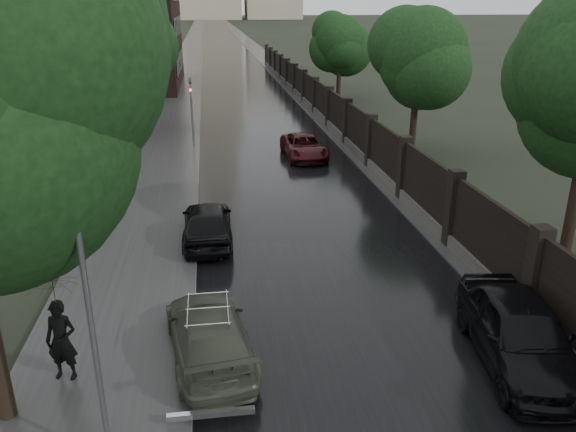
% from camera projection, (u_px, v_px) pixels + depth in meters
% --- Properties ---
extents(road, '(8.00, 420.00, 0.02)m').
position_uv_depth(road, '(215.00, 28.00, 185.24)').
color(road, black).
rests_on(road, ground).
extents(sidewalk_left, '(4.00, 420.00, 0.16)m').
position_uv_depth(sidewalk_left, '(197.00, 28.00, 184.43)').
color(sidewalk_left, '#2D2D2D').
rests_on(sidewalk_left, ground).
extents(verge_right, '(3.00, 420.00, 0.08)m').
position_uv_depth(verge_right, '(232.00, 28.00, 185.95)').
color(verge_right, '#2D2D2D').
rests_on(verge_right, ground).
extents(fence_right, '(0.45, 75.72, 2.70)m').
position_uv_depth(fence_right, '(323.00, 107.00, 39.27)').
color(fence_right, '#383533').
rests_on(fence_right, ground).
extents(tree_left_far, '(4.25, 4.25, 7.39)m').
position_uv_depth(tree_left_far, '(129.00, 48.00, 34.25)').
color(tree_left_far, black).
rests_on(tree_left_far, ground).
extents(tree_right_b, '(4.08, 4.08, 7.01)m').
position_uv_depth(tree_right_b, '(418.00, 62.00, 28.98)').
color(tree_right_b, black).
rests_on(tree_right_b, ground).
extents(tree_right_c, '(4.08, 4.08, 7.01)m').
position_uv_depth(tree_right_c, '(340.00, 40.00, 45.63)').
color(tree_right_c, black).
rests_on(tree_right_c, ground).
extents(lamp_post, '(0.25, 0.12, 5.11)m').
position_uv_depth(lamp_post, '(93.00, 340.00, 9.13)').
color(lamp_post, '#59595E').
rests_on(lamp_post, ground).
extents(traffic_light, '(0.16, 0.32, 4.00)m').
position_uv_depth(traffic_light, '(192.00, 107.00, 31.12)').
color(traffic_light, '#59595E').
rests_on(traffic_light, ground).
extents(volga_sedan, '(2.35, 4.58, 1.27)m').
position_uv_depth(volga_sedan, '(209.00, 334.00, 12.98)').
color(volga_sedan, '#44493A').
rests_on(volga_sedan, ground).
extents(hatchback_left, '(1.73, 4.22, 1.43)m').
position_uv_depth(hatchback_left, '(207.00, 223.00, 19.34)').
color(hatchback_left, black).
rests_on(hatchback_left, ground).
extents(car_right_near, '(2.54, 4.95, 1.61)m').
position_uv_depth(car_right_near, '(520.00, 332.00, 12.73)').
color(car_right_near, black).
rests_on(car_right_near, ground).
extents(car_right_far, '(2.17, 4.51, 1.24)m').
position_uv_depth(car_right_far, '(304.00, 147.00, 29.98)').
color(car_right_far, '#330B0D').
rests_on(car_right_far, ground).
extents(pedestrian_umbrella, '(1.28, 1.29, 2.89)m').
position_uv_depth(pedestrian_umbrella, '(55.00, 299.00, 11.58)').
color(pedestrian_umbrella, black).
rests_on(pedestrian_umbrella, sidewalk_left).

